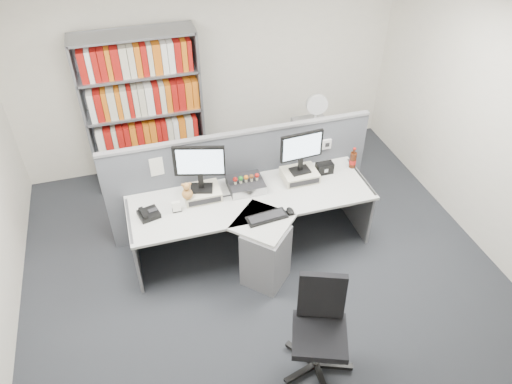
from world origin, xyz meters
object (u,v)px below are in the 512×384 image
object	(u,v)px
mouse	(290,211)
monitor_left	(199,164)
monitor_right	(301,149)
desk_phone	(148,214)
speaker	(324,168)
desk	(257,229)
shelving_unit	(145,114)
keyboard	(267,217)
office_chair	(320,325)
cola_bottle	(353,160)
desk_calendar	(177,207)
filing_cabinet	(313,149)
desktop_pc	(246,185)
desk_fan	(317,107)

from	to	relation	value
mouse	monitor_left	bearing A→B (deg)	147.51
monitor_right	mouse	world-z (taller)	monitor_right
desk_phone	speaker	distance (m)	2.00
desk	desk_phone	world-z (taller)	desk_phone
shelving_unit	keyboard	bearing A→B (deg)	-64.35
mouse	office_chair	size ratio (longest dim) A/B	0.12
desk	desk_phone	bearing A→B (deg)	168.08
monitor_left	mouse	distance (m)	1.03
desk	keyboard	size ratio (longest dim) A/B	6.06
keyboard	cola_bottle	world-z (taller)	cola_bottle
desk	desk_phone	xyz separation A→B (m)	(-1.08, 0.23, 0.30)
monitor_left	shelving_unit	xyz separation A→B (m)	(-0.40, 1.46, -0.16)
desk_calendar	speaker	world-z (taller)	speaker
monitor_left	filing_cabinet	world-z (taller)	monitor_left
monitor_left	keyboard	world-z (taller)	monitor_left
mouse	office_chair	xyz separation A→B (m)	(-0.16, -1.22, -0.22)
desk_phone	desk_calendar	distance (m)	0.29
mouse	shelving_unit	xyz separation A→B (m)	(-1.21, 1.98, 0.23)
monitor_right	keyboard	bearing A→B (deg)	-136.23
speaker	shelving_unit	distance (m)	2.32
speaker	desk	bearing A→B (deg)	-155.85
cola_bottle	desk_phone	bearing A→B (deg)	-175.38
desk	desktop_pc	size ratio (longest dim) A/B	6.93
desk	desk_fan	size ratio (longest dim) A/B	5.72
shelving_unit	office_chair	xyz separation A→B (m)	(1.05, -3.20, -0.46)
office_chair	desk_calendar	bearing A→B (deg)	120.67
mouse	desk_phone	distance (m)	1.43
keyboard	office_chair	distance (m)	1.23
cola_bottle	shelving_unit	xyz separation A→B (m)	(-2.16, 1.43, 0.16)
cola_bottle	desk_fan	bearing A→B (deg)	93.32
desk	desktop_pc	bearing A→B (deg)	92.33
desk	keyboard	bearing A→B (deg)	-68.58
monitor_right	keyboard	size ratio (longest dim) A/B	1.14
cola_bottle	keyboard	bearing A→B (deg)	-155.10
desk_fan	shelving_unit	bearing A→B (deg)	167.92
monitor_left	desk_fan	xyz separation A→B (m)	(1.70, 1.02, -0.15)
keyboard	desk_phone	world-z (taller)	desk_phone
desk_fan	office_chair	xyz separation A→B (m)	(-1.05, -2.75, -0.47)
speaker	desk_fan	size ratio (longest dim) A/B	0.42
desktop_pc	speaker	distance (m)	0.92
mouse	desk_phone	world-z (taller)	desk_phone
desk_phone	desk_fan	world-z (taller)	desk_fan
mouse	speaker	size ratio (longest dim) A/B	0.61
monitor_left	desk_fan	distance (m)	1.98
desktop_pc	filing_cabinet	distance (m)	1.64
desk	desk_calendar	bearing A→B (deg)	163.79
shelving_unit	office_chair	size ratio (longest dim) A/B	2.07
desktop_pc	mouse	distance (m)	0.61
desk_calendar	cola_bottle	size ratio (longest dim) A/B	0.45
speaker	desk_fan	distance (m)	1.05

